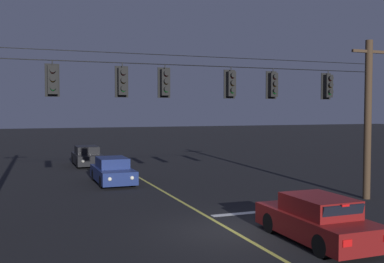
% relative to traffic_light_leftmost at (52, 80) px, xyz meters
% --- Properties ---
extents(ground_plane, '(180.00, 180.00, 0.00)m').
position_rel_traffic_light_leftmost_xyz_m(ground_plane, '(5.41, -2.70, -4.98)').
color(ground_plane, black).
extents(lane_centre_stripe, '(0.14, 60.00, 0.01)m').
position_rel_traffic_light_leftmost_xyz_m(lane_centre_stripe, '(5.41, 6.02, -4.98)').
color(lane_centre_stripe, '#D1C64C').
rests_on(lane_centre_stripe, ground).
extents(stop_bar_paint, '(3.40, 0.36, 0.01)m').
position_rel_traffic_light_leftmost_xyz_m(stop_bar_paint, '(7.31, -0.58, -4.98)').
color(stop_bar_paint, silver).
rests_on(stop_bar_paint, ground).
extents(signal_span_assembly, '(17.70, 0.32, 7.03)m').
position_rel_traffic_light_leftmost_xyz_m(signal_span_assembly, '(5.41, 0.02, -1.32)').
color(signal_span_assembly, '#423021').
rests_on(signal_span_assembly, ground).
extents(traffic_light_leftmost, '(0.48, 0.41, 1.22)m').
position_rel_traffic_light_leftmost_xyz_m(traffic_light_leftmost, '(0.00, 0.00, 0.00)').
color(traffic_light_leftmost, black).
extents(traffic_light_left_inner, '(0.48, 0.41, 1.22)m').
position_rel_traffic_light_leftmost_xyz_m(traffic_light_left_inner, '(2.38, 0.00, 0.00)').
color(traffic_light_left_inner, black).
extents(traffic_light_centre, '(0.48, 0.41, 1.22)m').
position_rel_traffic_light_leftmost_xyz_m(traffic_light_centre, '(3.97, 0.00, 0.00)').
color(traffic_light_centre, black).
extents(traffic_light_right_inner, '(0.48, 0.41, 1.22)m').
position_rel_traffic_light_leftmost_xyz_m(traffic_light_right_inner, '(6.65, 0.00, 0.00)').
color(traffic_light_right_inner, black).
extents(traffic_light_rightmost, '(0.48, 0.41, 1.22)m').
position_rel_traffic_light_leftmost_xyz_m(traffic_light_rightmost, '(8.53, 0.00, 0.00)').
color(traffic_light_rightmost, black).
extents(traffic_light_far_right, '(0.48, 0.41, 1.22)m').
position_rel_traffic_light_leftmost_xyz_m(traffic_light_far_right, '(11.20, 0.00, 0.00)').
color(traffic_light_far_right, black).
extents(car_waiting_near_lane, '(1.80, 4.33, 1.39)m').
position_rel_traffic_light_leftmost_xyz_m(car_waiting_near_lane, '(7.27, -4.69, -4.33)').
color(car_waiting_near_lane, maroon).
rests_on(car_waiting_near_lane, ground).
extents(car_oncoming_lead, '(1.80, 4.42, 1.39)m').
position_rel_traffic_light_leftmost_xyz_m(car_oncoming_lead, '(3.57, 8.32, -4.33)').
color(car_oncoming_lead, navy).
rests_on(car_oncoming_lead, ground).
extents(car_oncoming_trailing, '(1.80, 4.42, 1.39)m').
position_rel_traffic_light_leftmost_xyz_m(car_oncoming_trailing, '(3.35, 16.77, -4.33)').
color(car_oncoming_trailing, black).
rests_on(car_oncoming_trailing, ground).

